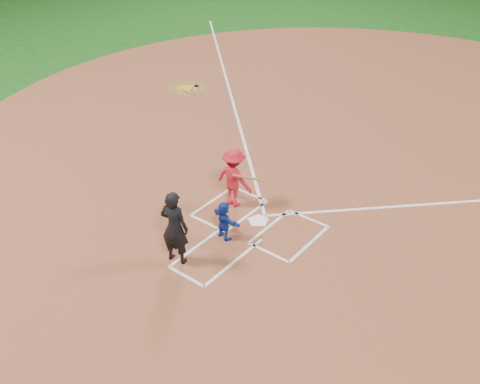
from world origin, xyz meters
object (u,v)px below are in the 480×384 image
Objects in this scene: home_plate at (258,221)px; umpire at (175,227)px; batter_at_plate at (234,178)px; catcher at (224,220)px; on_deck_circle at (187,88)px.

home_plate is 0.31× the size of umpire.
umpire is 1.13× the size of batter_at_plate.
catcher is 0.62× the size of batter_at_plate.
home_plate is 2.72m from umpire.
batter_at_plate is at bearing -48.51° from catcher.
on_deck_circle is 10.36m from catcher.
umpire reaches higher than home_plate.
on_deck_circle is 11.13m from umpire.
on_deck_circle is 8.94m from batter_at_plate.
batter_at_plate is (-0.76, 1.34, 0.32)m from catcher.
batter_at_plate is at bearing -38.60° from on_deck_circle.
catcher is (7.71, -6.90, 0.52)m from on_deck_circle.
batter_at_plate is at bearing -94.83° from umpire.
catcher is at bearing -60.61° from batter_at_plate.
on_deck_circle is at bearing -36.03° from home_plate.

